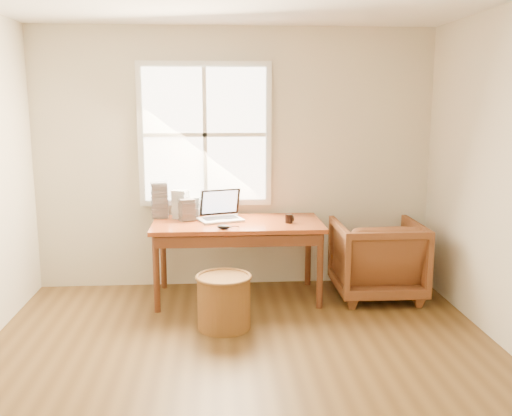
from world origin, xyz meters
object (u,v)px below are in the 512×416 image
(laptop, at_px, (220,207))
(cd_stack_a, at_px, (181,204))
(desk, at_px, (237,224))
(wicker_stool, at_px, (224,302))
(coffee_mug, at_px, (289,219))
(armchair, at_px, (377,258))

(laptop, relative_size, cd_stack_a, 1.34)
(desk, bearing_deg, wicker_stool, -100.84)
(wicker_stool, height_order, coffee_mug, coffee_mug)
(desk, xyz_separation_m, cd_stack_a, (-0.54, 0.20, 0.16))
(wicker_stool, distance_m, laptop, 1.04)
(armchair, distance_m, cd_stack_a, 1.98)
(coffee_mug, bearing_deg, wicker_stool, -141.44)
(armchair, distance_m, coffee_mug, 0.96)
(desk, bearing_deg, cd_stack_a, 159.56)
(desk, relative_size, coffee_mug, 19.52)
(wicker_stool, relative_size, coffee_mug, 5.40)
(laptop, distance_m, coffee_mug, 0.66)
(wicker_stool, height_order, laptop, laptop)
(armchair, distance_m, wicker_stool, 1.65)
(armchair, relative_size, coffee_mug, 10.15)
(desk, height_order, cd_stack_a, cd_stack_a)
(armchair, bearing_deg, coffee_mug, 2.36)
(laptop, height_order, cd_stack_a, cd_stack_a)
(laptop, relative_size, coffee_mug, 4.53)
(armchair, xyz_separation_m, coffee_mug, (-0.87, -0.03, 0.41))
(desk, distance_m, cd_stack_a, 0.60)
(cd_stack_a, bearing_deg, laptop, -21.35)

